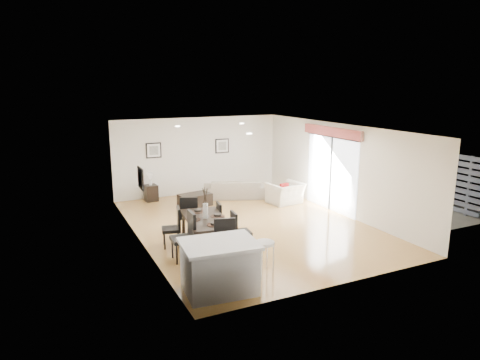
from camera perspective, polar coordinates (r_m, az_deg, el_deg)
name	(u,v)px	position (r m, az deg, el deg)	size (l,w,h in m)	color
ground	(249,225)	(11.95, 1.17, -6.01)	(8.00, 8.00, 0.00)	tan
wall_back	(198,156)	(15.21, -5.56, 3.24)	(6.00, 0.04, 2.70)	silver
wall_front	(344,219)	(8.33, 13.66, -5.01)	(6.00, 0.04, 2.70)	silver
wall_left	(138,189)	(10.63, -13.42, -1.17)	(0.04, 8.00, 2.70)	silver
wall_right	(338,168)	(13.18, 12.95, 1.52)	(0.04, 8.00, 2.70)	silver
ceiling	(249,128)	(11.38, 1.24, 6.98)	(6.00, 8.00, 0.02)	white
sofa	(235,189)	(14.68, -0.69, -1.18)	(2.14, 0.84, 0.62)	gray
armchair	(285,193)	(14.05, 6.04, -1.77)	(1.05, 0.91, 0.68)	beige
courtyard_plant_a	(411,194)	(14.92, 21.82, -1.79)	(0.60, 0.52, 0.67)	#39632A
courtyard_plant_b	(372,182)	(16.46, 17.22, -0.30)	(0.33, 0.33, 0.59)	#39632A
dining_table	(206,221)	(10.15, -4.60, -5.48)	(1.15, 1.91, 0.75)	black
dining_chair_wnear	(187,233)	(9.58, -7.13, -7.07)	(0.51, 0.51, 1.09)	black
dining_chair_wfar	(174,225)	(10.39, -8.73, -5.93)	(0.52, 0.52, 0.97)	black
dining_chair_enear	(238,229)	(10.05, -0.27, -6.53)	(0.46, 0.46, 0.93)	black
dining_chair_efar	(223,218)	(10.83, -2.30, -5.13)	(0.47, 0.47, 0.93)	black
dining_chair_head	(225,240)	(9.22, -1.96, -8.01)	(0.57, 0.57, 1.02)	black
dining_chair_foot	(189,213)	(11.18, -6.78, -4.38)	(0.59, 0.59, 1.02)	black
vase	(205,206)	(10.04, -4.64, -3.43)	(0.95, 1.46, 0.74)	white
coffee_table	(195,200)	(13.79, -6.02, -2.66)	(1.00, 0.60, 0.40)	black
side_table	(151,193)	(14.59, -11.80, -1.70)	(0.41, 0.41, 0.54)	black
table_lamp	(150,177)	(14.47, -11.89, 0.36)	(0.22, 0.22, 0.41)	white
cushion	(284,188)	(13.87, 5.93, -1.09)	(0.31, 0.10, 0.31)	maroon
kitchen_island	(219,266)	(8.17, -2.76, -11.44)	(1.49, 1.20, 0.98)	silver
bar_stool	(265,247)	(8.47, 3.33, -8.94)	(0.38, 0.38, 0.83)	white
framed_print_back_left	(154,150)	(14.68, -11.44, 3.89)	(0.52, 0.04, 0.52)	black
framed_print_back_right	(222,146)	(15.46, -2.40, 4.57)	(0.52, 0.04, 0.52)	black
framed_print_left_wall	(141,178)	(10.37, -13.11, 0.22)	(0.04, 0.52, 0.52)	black
sliding_door	(331,157)	(13.33, 12.07, 3.06)	(0.12, 2.70, 2.57)	white
courtyard	(394,169)	(15.98, 19.91, 1.45)	(6.00, 6.00, 2.00)	gray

